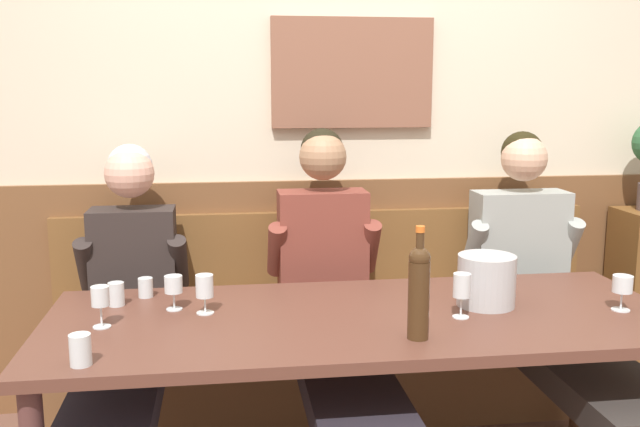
{
  "coord_description": "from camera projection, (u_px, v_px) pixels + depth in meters",
  "views": [
    {
      "loc": [
        -0.48,
        -2.28,
        1.53
      ],
      "look_at": [
        -0.11,
        0.44,
        1.03
      ],
      "focal_mm": 39.8,
      "sensor_mm": 36.0,
      "label": 1
    }
  ],
  "objects": [
    {
      "name": "room_wall_back",
      "position": [
        324.0,
        113.0,
        3.37
      ],
      "size": [
        6.8,
        0.12,
        2.8
      ],
      "color": "beige",
      "rests_on": "ground"
    },
    {
      "name": "dining_table",
      "position": [
        363.0,
        334.0,
        2.55
      ],
      "size": [
        2.25,
        0.89,
        0.72
      ],
      "color": "brown",
      "rests_on": "ground"
    },
    {
      "name": "wine_glass_center_front",
      "position": [
        100.0,
        299.0,
        2.38
      ],
      "size": [
        0.06,
        0.06,
        0.14
      ],
      "color": "silver",
      "rests_on": "dining_table"
    },
    {
      "name": "person_center_left_seat",
      "position": [
        335.0,
        307.0,
        2.87
      ],
      "size": [
        0.5,
        1.33,
        1.34
      ],
      "color": "#35312E",
      "rests_on": "ground"
    },
    {
      "name": "wall_bench",
      "position": [
        332.0,
        356.0,
        3.32
      ],
      "size": [
        2.55,
        0.42,
        0.94
      ],
      "color": "brown",
      "rests_on": "ground"
    },
    {
      "name": "person_right_seat",
      "position": [
        554.0,
        303.0,
        2.98
      ],
      "size": [
        0.54,
        1.33,
        1.32
      ],
      "color": "#2F3330",
      "rests_on": "ground"
    },
    {
      "name": "wine_glass_near_bucket",
      "position": [
        205.0,
        288.0,
        2.53
      ],
      "size": [
        0.06,
        0.06,
        0.14
      ],
      "color": "silver",
      "rests_on": "dining_table"
    },
    {
      "name": "person_center_right_seat",
      "position": [
        124.0,
        320.0,
        2.76
      ],
      "size": [
        0.47,
        1.33,
        1.28
      ],
      "color": "#353637",
      "rests_on": "ground"
    },
    {
      "name": "ice_bucket",
      "position": [
        486.0,
        280.0,
        2.62
      ],
      "size": [
        0.21,
        0.21,
        0.19
      ],
      "primitive_type": "cylinder",
      "color": "#B1B4B7",
      "rests_on": "dining_table"
    },
    {
      "name": "wine_glass_right_end",
      "position": [
        462.0,
        288.0,
        2.48
      ],
      "size": [
        0.06,
        0.06,
        0.16
      ],
      "color": "silver",
      "rests_on": "dining_table"
    },
    {
      "name": "water_tumbler_right",
      "position": [
        146.0,
        287.0,
        2.73
      ],
      "size": [
        0.06,
        0.06,
        0.08
      ],
      "primitive_type": "cylinder",
      "color": "silver",
      "rests_on": "dining_table"
    },
    {
      "name": "water_tumbler_left",
      "position": [
        116.0,
        294.0,
        2.63
      ],
      "size": [
        0.06,
        0.06,
        0.09
      ],
      "primitive_type": "cylinder",
      "color": "silver",
      "rests_on": "dining_table"
    },
    {
      "name": "wine_glass_center_rear",
      "position": [
        622.0,
        286.0,
        2.56
      ],
      "size": [
        0.07,
        0.07,
        0.13
      ],
      "color": "silver",
      "rests_on": "dining_table"
    },
    {
      "name": "wood_wainscot_panel",
      "position": [
        326.0,
        290.0,
        3.47
      ],
      "size": [
        6.8,
        0.03,
        1.08
      ],
      "primitive_type": "cube",
      "color": "brown",
      "rests_on": "ground"
    },
    {
      "name": "water_tumbler_center",
      "position": [
        80.0,
        350.0,
        2.06
      ],
      "size": [
        0.06,
        0.06,
        0.09
      ],
      "primitive_type": "cylinder",
      "color": "silver",
      "rests_on": "dining_table"
    },
    {
      "name": "wine_glass_left_end",
      "position": [
        174.0,
        286.0,
        2.57
      ],
      "size": [
        0.07,
        0.07,
        0.13
      ],
      "color": "silver",
      "rests_on": "dining_table"
    },
    {
      "name": "wine_bottle_amber_mid",
      "position": [
        419.0,
        289.0,
        2.26
      ],
      "size": [
        0.07,
        0.07,
        0.37
      ],
      "color": "#402915",
      "rests_on": "dining_table"
    }
  ]
}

